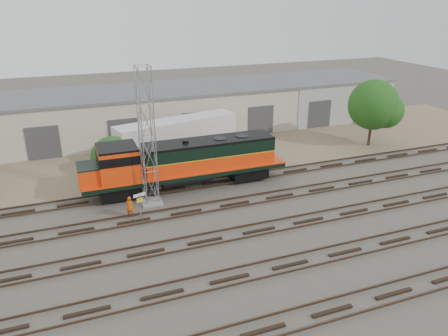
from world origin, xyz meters
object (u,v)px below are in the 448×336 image
object	(u,v)px
locomotive	(183,162)
worker	(130,207)
semi_trailer	(180,133)
signal_tower	(147,140)

from	to	relation	value
locomotive	worker	distance (m)	6.44
worker	semi_trailer	xyz separation A→B (m)	(7.10, 11.56, 1.65)
semi_trailer	locomotive	bearing A→B (deg)	-117.47
locomotive	signal_tower	bearing A→B (deg)	-150.28
signal_tower	semi_trailer	xyz separation A→B (m)	(5.14, 9.81, -2.78)
locomotive	signal_tower	distance (m)	4.63
signal_tower	semi_trailer	world-z (taller)	signal_tower
signal_tower	locomotive	bearing A→B (deg)	29.72
signal_tower	worker	world-z (taller)	signal_tower
locomotive	worker	bearing A→B (deg)	-145.29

